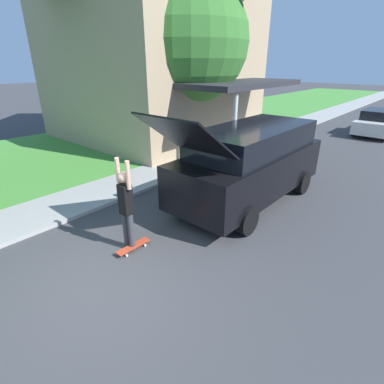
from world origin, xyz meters
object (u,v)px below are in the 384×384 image
lawn_tree_far (187,42)px  suv_parked (250,162)px  car_down_street (379,122)px  skateboard (133,246)px  skateboarder (126,205)px

lawn_tree_far → suv_parked: size_ratio=1.18×
lawn_tree_far → car_down_street: lawn_tree_far is taller
lawn_tree_far → skateboard: lawn_tree_far is taller
car_down_street → skateboarder: bearing=-95.2°
car_down_street → skateboard: bearing=-94.8°
suv_parked → lawn_tree_far: bearing=149.0°
lawn_tree_far → skateboard: size_ratio=8.58×
lawn_tree_far → suv_parked: (5.03, -3.02, -3.27)m
car_down_street → skateboarder: size_ratio=2.03×
suv_parked → skateboarder: (-0.63, -3.75, -0.13)m
lawn_tree_far → skateboarder: (4.40, -6.78, -3.40)m
lawn_tree_far → skateboarder: size_ratio=3.43×
lawn_tree_far → car_down_street: size_ratio=1.69×
skateboarder → skateboard: 0.96m
lawn_tree_far → skateboard: (4.51, -6.77, -4.35)m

